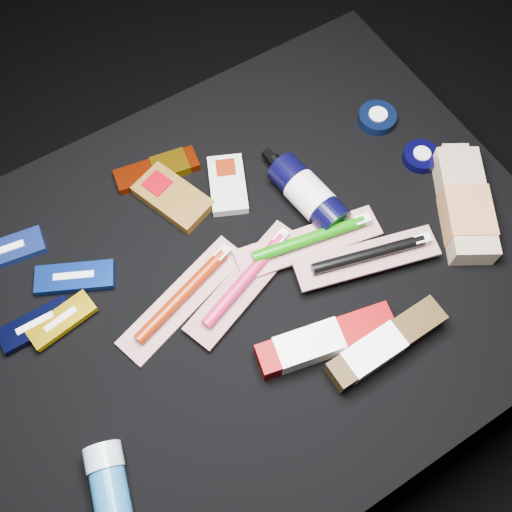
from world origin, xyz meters
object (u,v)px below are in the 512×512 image
bodywash_bottle (465,207)px  deodorant_stick (110,490)px  toothpaste_carton_red (320,342)px  lotion_bottle (308,194)px

bodywash_bottle → deodorant_stick: size_ratio=1.62×
deodorant_stick → bodywash_bottle: bearing=22.0°
toothpaste_carton_red → lotion_bottle: bearing=72.6°
bodywash_bottle → toothpaste_carton_red: 0.35m
bodywash_bottle → toothpaste_carton_red: size_ratio=0.99×
lotion_bottle → toothpaste_carton_red: bearing=-126.6°
deodorant_stick → lotion_bottle: bearing=41.4°
lotion_bottle → bodywash_bottle: size_ratio=0.89×
lotion_bottle → bodywash_bottle: lotion_bottle is taller
bodywash_bottle → toothpaste_carton_red: (-0.34, -0.07, -0.00)m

